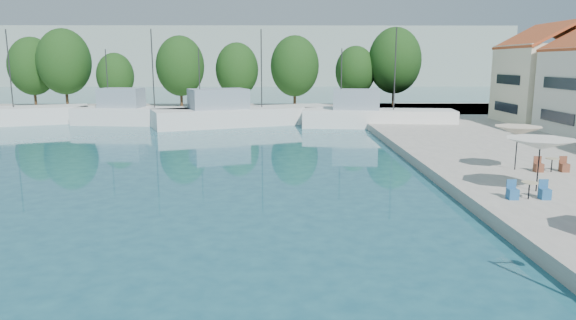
{
  "coord_description": "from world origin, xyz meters",
  "views": [
    {
      "loc": [
        -2.25,
        0.8,
        6.45
      ],
      "look_at": [
        -1.99,
        26.0,
        1.64
      ],
      "focal_mm": 32.0,
      "sensor_mm": 36.0,
      "label": 1
    }
  ],
  "objects_px": {
    "trawler_03": "(240,115)",
    "trawler_04": "(374,117)",
    "umbrella_white": "(540,144)",
    "trawler_02": "(138,114)",
    "umbrella_cream": "(518,131)"
  },
  "relations": [
    {
      "from": "trawler_04",
      "to": "umbrella_cream",
      "type": "distance_m",
      "value": 24.09
    },
    {
      "from": "trawler_03",
      "to": "trawler_04",
      "type": "height_order",
      "value": "same"
    },
    {
      "from": "trawler_02",
      "to": "umbrella_cream",
      "type": "xyz_separation_m",
      "value": [
        28.03,
        -26.31,
        1.7
      ]
    },
    {
      "from": "umbrella_white",
      "to": "trawler_02",
      "type": "bearing_deg",
      "value": 130.81
    },
    {
      "from": "trawler_03",
      "to": "umbrella_white",
      "type": "height_order",
      "value": "trawler_03"
    },
    {
      "from": "trawler_02",
      "to": "trawler_03",
      "type": "xyz_separation_m",
      "value": [
        10.77,
        -0.63,
        -0.0
      ]
    },
    {
      "from": "trawler_02",
      "to": "trawler_03",
      "type": "distance_m",
      "value": 10.79
    },
    {
      "from": "trawler_04",
      "to": "trawler_03",
      "type": "bearing_deg",
      "value": 178.5
    },
    {
      "from": "trawler_03",
      "to": "umbrella_white",
      "type": "bearing_deg",
      "value": -83.9
    },
    {
      "from": "trawler_03",
      "to": "trawler_04",
      "type": "relative_size",
      "value": 1.25
    },
    {
      "from": "trawler_02",
      "to": "trawler_04",
      "type": "relative_size",
      "value": 0.94
    },
    {
      "from": "trawler_02",
      "to": "umbrella_cream",
      "type": "height_order",
      "value": "trawler_02"
    },
    {
      "from": "trawler_02",
      "to": "umbrella_white",
      "type": "distance_m",
      "value": 41.15
    },
    {
      "from": "umbrella_white",
      "to": "umbrella_cream",
      "type": "xyz_separation_m",
      "value": [
        1.16,
        4.81,
        -0.03
      ]
    },
    {
      "from": "trawler_02",
      "to": "umbrella_white",
      "type": "bearing_deg",
      "value": -43.52
    }
  ]
}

